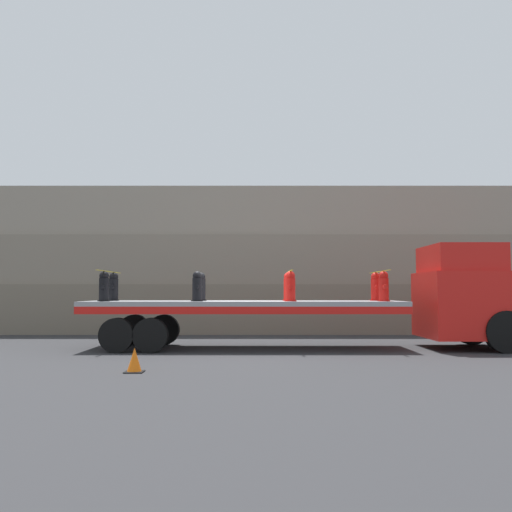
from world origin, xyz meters
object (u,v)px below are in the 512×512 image
object	(u,v)px
fire_hydrant_black_near_0	(105,287)
fire_hydrant_red_far_2	(289,287)
fire_hydrant_black_far_1	(202,287)
fire_hydrant_red_near_2	(291,287)
fire_hydrant_red_far_3	(376,287)
flatbed_trailer	(220,311)
fire_hydrant_black_near_1	(198,287)
fire_hydrant_black_far_0	(114,287)
traffic_cone	(135,360)
fire_hydrant_red_near_3	(384,287)
truck_cab	(473,296)

from	to	relation	value
fire_hydrant_black_near_0	fire_hydrant_red_far_2	bearing A→B (deg)	11.68
fire_hydrant_black_far_1	fire_hydrant_red_near_2	bearing A→B (deg)	-22.46
fire_hydrant_red_near_2	fire_hydrant_red_far_3	world-z (taller)	same
flatbed_trailer	fire_hydrant_black_near_0	distance (m)	3.25
fire_hydrant_black_near_1	fire_hydrant_red_far_2	size ratio (longest dim) A/B	1.00
flatbed_trailer	fire_hydrant_black_far_0	world-z (taller)	fire_hydrant_black_far_0
fire_hydrant_black_near_1	fire_hydrant_red_far_2	distance (m)	2.78
fire_hydrant_black_near_0	traffic_cone	xyz separation A→B (m)	(1.76, -4.23, -1.51)
flatbed_trailer	fire_hydrant_red_far_3	size ratio (longest dim) A/B	10.73
fire_hydrant_red_far_3	fire_hydrant_red_near_3	bearing A→B (deg)	-90.00
fire_hydrant_black_far_0	traffic_cone	world-z (taller)	fire_hydrant_black_far_0
fire_hydrant_black_far_0	fire_hydrant_black_near_0	bearing A→B (deg)	-90.00
fire_hydrant_red_near_2	fire_hydrant_red_far_2	size ratio (longest dim) A/B	1.00
fire_hydrant_red_near_3	traffic_cone	bearing A→B (deg)	-144.58
fire_hydrant_red_far_2	traffic_cone	distance (m)	6.45
fire_hydrant_black_near_1	fire_hydrant_red_near_2	bearing A→B (deg)	0.00
fire_hydrant_red_far_2	fire_hydrant_red_far_3	distance (m)	2.57
flatbed_trailer	traffic_cone	size ratio (longest dim) A/B	18.23
truck_cab	fire_hydrant_red_near_2	xyz separation A→B (m)	(-5.21, -0.53, 0.26)
fire_hydrant_black_near_0	fire_hydrant_black_far_1	distance (m)	2.78
fire_hydrant_black_near_0	fire_hydrant_red_near_3	world-z (taller)	same
fire_hydrant_black_far_0	fire_hydrant_red_near_2	size ratio (longest dim) A/B	1.00
fire_hydrant_red_far_2	traffic_cone	bearing A→B (deg)	-122.55
flatbed_trailer	fire_hydrant_black_far_1	size ratio (longest dim) A/B	10.73
fire_hydrant_black_far_0	fire_hydrant_red_near_2	distance (m)	5.24
fire_hydrant_black_far_1	fire_hydrant_red_near_2	size ratio (longest dim) A/B	1.00
fire_hydrant_black_near_0	fire_hydrant_black_near_1	xyz separation A→B (m)	(2.57, 0.00, 0.00)
fire_hydrant_red_near_3	truck_cab	bearing A→B (deg)	11.38
truck_cab	fire_hydrant_red_far_2	size ratio (longest dim) A/B	3.52
fire_hydrant_black_near_1	traffic_cone	size ratio (longest dim) A/B	1.70
fire_hydrant_black_near_0	fire_hydrant_red_far_2	distance (m)	5.24
truck_cab	fire_hydrant_black_far_0	distance (m)	10.36
truck_cab	fire_hydrant_black_near_1	size ratio (longest dim) A/B	3.52
flatbed_trailer	fire_hydrant_red_far_2	xyz separation A→B (m)	(2.01, 0.53, 0.68)
fire_hydrant_black_near_0	fire_hydrant_black_far_0	bearing A→B (deg)	90.00
fire_hydrant_red_near_2	fire_hydrant_red_far_3	distance (m)	2.78
fire_hydrant_black_far_0	traffic_cone	bearing A→B (deg)	-71.58
traffic_cone	fire_hydrant_red_near_3	bearing A→B (deg)	35.42
fire_hydrant_black_far_0	fire_hydrant_black_near_1	xyz separation A→B (m)	(2.57, -1.06, 0.00)
fire_hydrant_black_far_0	fire_hydrant_red_far_2	xyz separation A→B (m)	(5.14, 0.00, 0.00)
fire_hydrant_black_far_0	fire_hydrant_black_near_1	bearing A→B (deg)	-22.46
fire_hydrant_red_near_2	traffic_cone	distance (m)	5.61
fire_hydrant_black_far_0	fire_hydrant_red_near_2	xyz separation A→B (m)	(5.14, -1.06, 0.00)
flatbed_trailer	traffic_cone	distance (m)	5.02
fire_hydrant_red_far_2	fire_hydrant_red_far_3	size ratio (longest dim) A/B	1.00
fire_hydrant_red_far_2	fire_hydrant_black_near_0	bearing A→B (deg)	-168.32
fire_hydrant_black_near_1	fire_hydrant_red_far_3	world-z (taller)	same
truck_cab	fire_hydrant_black_near_1	world-z (taller)	truck_cab
fire_hydrant_black_far_0	fire_hydrant_red_far_3	distance (m)	7.70
fire_hydrant_black_near_1	truck_cab	bearing A→B (deg)	3.91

